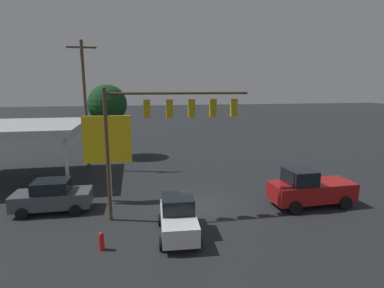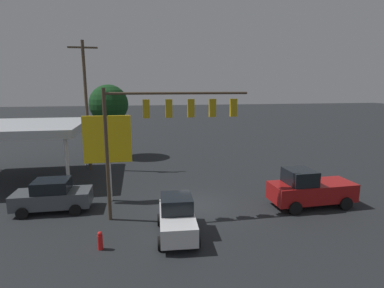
% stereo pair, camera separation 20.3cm
% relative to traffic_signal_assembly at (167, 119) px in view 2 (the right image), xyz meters
% --- Properties ---
extents(ground_plane, '(200.00, 200.00, 0.00)m').
position_rel_traffic_signal_assembly_xyz_m(ground_plane, '(-1.95, -1.15, -5.64)').
color(ground_plane, black).
extents(traffic_signal_assembly, '(7.93, 0.43, 7.32)m').
position_rel_traffic_signal_assembly_xyz_m(traffic_signal_assembly, '(0.00, 0.00, 0.00)').
color(traffic_signal_assembly, '#473828').
rests_on(traffic_signal_assembly, ground).
extents(utility_pole, '(2.40, 0.26, 11.15)m').
position_rel_traffic_signal_assembly_xyz_m(utility_pole, '(5.93, -10.79, 0.22)').
color(utility_pole, '#473828').
rests_on(utility_pole, ground).
extents(gas_station_canopy, '(10.32, 8.71, 4.51)m').
position_rel_traffic_signal_assembly_xyz_m(gas_station_canopy, '(11.13, -8.89, -1.47)').
color(gas_station_canopy, '#B2B7BC').
rests_on(gas_station_canopy, ground).
extents(price_sign, '(2.96, 0.27, 5.59)m').
position_rel_traffic_signal_assembly_xyz_m(price_sign, '(3.53, -2.90, -1.71)').
color(price_sign, silver).
rests_on(price_sign, ground).
extents(pickup_parked, '(5.26, 2.38, 2.40)m').
position_rel_traffic_signal_assembly_xyz_m(pickup_parked, '(-8.77, 0.22, -4.53)').
color(pickup_parked, maroon).
rests_on(pickup_parked, ground).
extents(hatchback_crossing, '(2.14, 3.90, 1.97)m').
position_rel_traffic_signal_assembly_xyz_m(hatchback_crossing, '(-0.18, 2.42, -4.70)').
color(hatchback_crossing, silver).
rests_on(hatchback_crossing, ground).
extents(sedan_far, '(4.42, 2.10, 1.93)m').
position_rel_traffic_signal_assembly_xyz_m(sedan_far, '(6.78, -1.85, -4.69)').
color(sedan_far, '#474C51').
rests_on(sedan_far, ground).
extents(street_tree, '(3.98, 3.98, 7.56)m').
position_rel_traffic_signal_assembly_xyz_m(street_tree, '(4.53, -15.75, -0.10)').
color(street_tree, '#4C331E').
rests_on(street_tree, ground).
extents(fire_hydrant, '(0.24, 0.24, 0.88)m').
position_rel_traffic_signal_assembly_xyz_m(fire_hydrant, '(3.48, 3.18, -5.20)').
color(fire_hydrant, red).
rests_on(fire_hydrant, ground).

